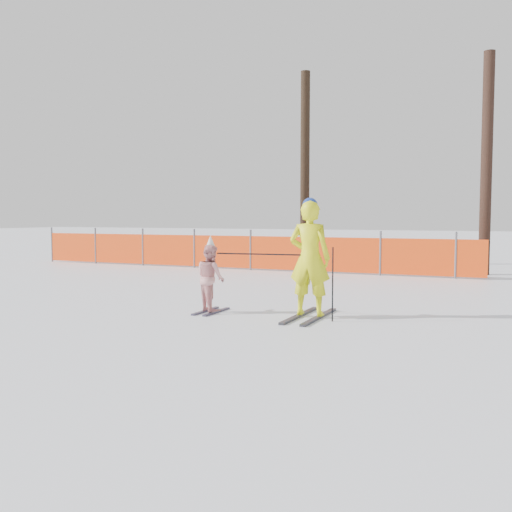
# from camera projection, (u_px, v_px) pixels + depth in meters

# --- Properties ---
(ground) EXTENTS (120.00, 120.00, 0.00)m
(ground) POSITION_uv_depth(u_px,v_px,m) (243.00, 321.00, 9.07)
(ground) COLOR white
(ground) RESTS_ON ground
(adult) EXTENTS (0.70, 1.67, 1.96)m
(adult) POSITION_uv_depth(u_px,v_px,m) (310.00, 258.00, 9.30)
(adult) COLOR black
(adult) RESTS_ON ground
(child) EXTENTS (0.71, 0.88, 1.33)m
(child) POSITION_uv_depth(u_px,v_px,m) (211.00, 277.00, 9.82)
(child) COLOR black
(child) RESTS_ON ground
(ski_poles) EXTENTS (2.06, 0.21, 1.18)m
(ski_poles) POSITION_uv_depth(u_px,v_px,m) (290.00, 267.00, 9.28)
(ski_poles) COLOR black
(ski_poles) RESTS_ON ground
(safety_fence) EXTENTS (14.83, 0.06, 1.25)m
(safety_fence) POSITION_uv_depth(u_px,v_px,m) (232.00, 251.00, 17.83)
(safety_fence) COLOR #595960
(safety_fence) RESTS_ON ground
(tree_trunks) EXTENTS (9.22, 1.45, 6.53)m
(tree_trunks) POSITION_uv_depth(u_px,v_px,m) (416.00, 169.00, 17.37)
(tree_trunks) COLOR #311E15
(tree_trunks) RESTS_ON ground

